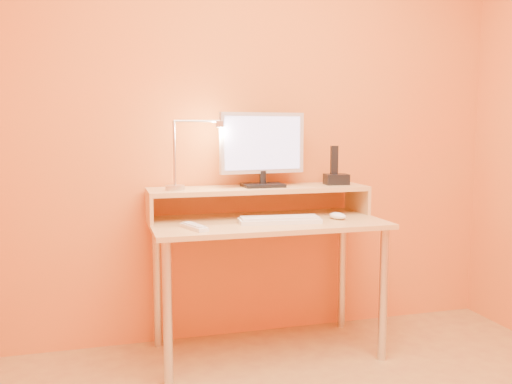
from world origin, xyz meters
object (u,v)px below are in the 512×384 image
object	(u,v)px
monitor_panel	(262,143)
lamp_base	(175,188)
mouse	(338,216)
phone_dock	(336,179)
remote_control	(194,227)
keyboard	(280,221)

from	to	relation	value
monitor_panel	lamp_base	size ratio (longest dim) A/B	4.82
monitor_panel	mouse	bearing A→B (deg)	-40.03
phone_dock	remote_control	world-z (taller)	phone_dock
mouse	phone_dock	bearing A→B (deg)	46.52
lamp_base	phone_dock	world-z (taller)	phone_dock
remote_control	phone_dock	bearing A→B (deg)	0.04
lamp_base	keyboard	size ratio (longest dim) A/B	0.24
phone_dock	mouse	size ratio (longest dim) A/B	1.21
lamp_base	monitor_panel	bearing A→B (deg)	4.74
keyboard	phone_dock	bearing A→B (deg)	35.51
monitor_panel	mouse	xyz separation A→B (m)	(0.35, -0.23, -0.38)
monitor_panel	lamp_base	xyz separation A→B (m)	(-0.48, -0.04, -0.23)
mouse	remote_control	world-z (taller)	mouse
remote_control	monitor_panel	bearing A→B (deg)	16.51
monitor_panel	lamp_base	distance (m)	0.53
phone_dock	mouse	xyz separation A→B (m)	(-0.09, -0.22, -0.17)
phone_dock	remote_control	distance (m)	0.93
keyboard	mouse	distance (m)	0.33
monitor_panel	keyboard	bearing A→B (deg)	-92.04
monitor_panel	keyboard	distance (m)	0.46
remote_control	lamp_base	bearing A→B (deg)	83.49
phone_dock	monitor_panel	bearing A→B (deg)	-175.39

